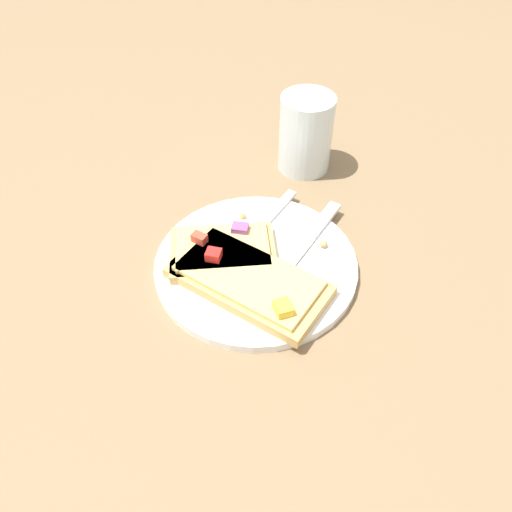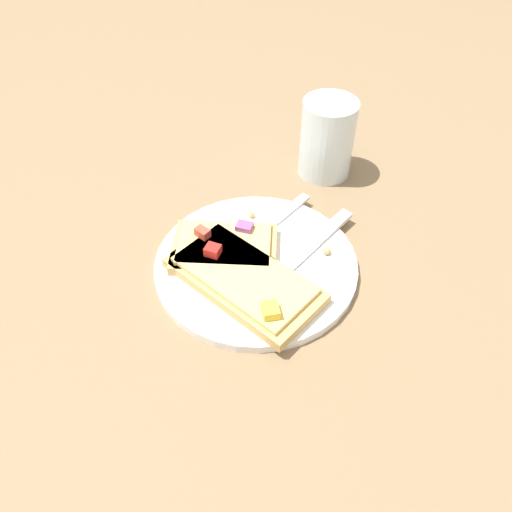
% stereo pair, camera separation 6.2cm
% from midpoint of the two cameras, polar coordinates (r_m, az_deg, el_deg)
% --- Properties ---
extents(ground_plane, '(4.00, 4.00, 0.00)m').
position_cam_midpoint_polar(ground_plane, '(0.64, -2.79, -1.51)').
color(ground_plane, '#7F6647').
extents(plate, '(0.26, 0.26, 0.01)m').
position_cam_midpoint_polar(plate, '(0.63, -2.81, -1.15)').
color(plate, white).
rests_on(plate, ground).
extents(fork, '(0.20, 0.09, 0.01)m').
position_cam_midpoint_polar(fork, '(0.65, -3.86, 1.88)').
color(fork, silver).
rests_on(fork, plate).
extents(knife, '(0.20, 0.09, 0.01)m').
position_cam_midpoint_polar(knife, '(0.65, 3.10, 1.58)').
color(knife, silver).
rests_on(knife, plate).
extents(pizza_slice_main, '(0.15, 0.21, 0.03)m').
position_cam_midpoint_polar(pizza_slice_main, '(0.59, -3.71, -2.93)').
color(pizza_slice_main, tan).
rests_on(pizza_slice_main, plate).
extents(pizza_slice_corner, '(0.12, 0.15, 0.03)m').
position_cam_midpoint_polar(pizza_slice_corner, '(0.63, -6.71, 0.30)').
color(pizza_slice_corner, tan).
rests_on(pizza_slice_corner, plate).
extents(crumb_scatter, '(0.11, 0.12, 0.01)m').
position_cam_midpoint_polar(crumb_scatter, '(0.65, 0.13, 1.81)').
color(crumb_scatter, tan).
rests_on(crumb_scatter, plate).
extents(drinking_glass, '(0.08, 0.08, 0.12)m').
position_cam_midpoint_polar(drinking_glass, '(0.77, 3.34, 13.70)').
color(drinking_glass, silver).
rests_on(drinking_glass, ground).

